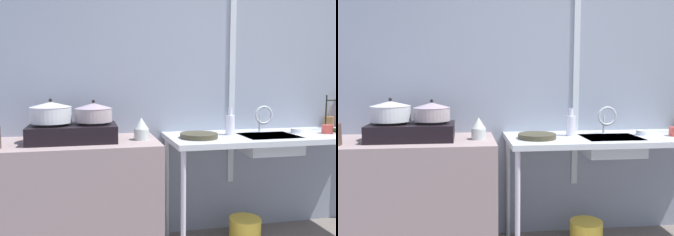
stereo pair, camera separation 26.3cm
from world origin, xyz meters
TOP-DOWN VIEW (x-y plane):
  - wall_back at (0.00, 1.82)m, footprint 5.13×0.10m
  - wall_metal_strip at (-0.17, 1.76)m, footprint 0.05×0.01m
  - counter_concrete at (-1.49, 1.46)m, footprint 1.24×0.61m
  - counter_sink at (0.12, 1.46)m, footprint 1.79×0.61m
  - stove at (-1.46, 1.46)m, footprint 0.59×0.35m
  - pot_on_left_burner at (-1.60, 1.46)m, footprint 0.28×0.28m
  - pot_on_right_burner at (-1.32, 1.46)m, footprint 0.26×0.26m
  - percolator at (-0.99, 1.43)m, footprint 0.11×0.11m
  - sink_basin at (0.00, 1.42)m, footprint 0.42×0.34m
  - faucet at (0.02, 1.56)m, footprint 0.15×0.09m
  - frying_pan at (-0.56, 1.42)m, footprint 0.28×0.28m
  - small_bowl_on_drainboard at (0.29, 1.48)m, footprint 0.11×0.11m
  - bottle_by_sink at (-0.28, 1.51)m, footprint 0.07×0.07m
  - bucket_on_floor at (-0.16, 1.47)m, footprint 0.25×0.25m

SIDE VIEW (x-z plane):
  - bucket_on_floor at x=-0.16m, z-range 0.00..0.20m
  - counter_concrete at x=-1.49m, z-range 0.00..0.87m
  - sink_basin at x=0.00m, z-range 0.74..0.87m
  - counter_sink at x=0.12m, z-range 0.37..1.24m
  - frying_pan at x=-0.56m, z-range 0.87..0.90m
  - small_bowl_on_drainboard at x=0.29m, z-range 0.87..0.90m
  - stove at x=-1.46m, z-range 0.86..1.00m
  - percolator at x=-0.99m, z-range 0.87..1.02m
  - bottle_by_sink at x=-0.28m, z-range 0.85..1.06m
  - faucet at x=0.02m, z-range 0.89..1.11m
  - pot_on_right_burner at x=-1.32m, z-range 0.99..1.15m
  - pot_on_left_burner at x=-1.60m, z-range 0.99..1.16m
  - wall_back at x=0.00m, z-range 0.00..2.77m
  - wall_metal_strip at x=-0.17m, z-range 0.42..2.63m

